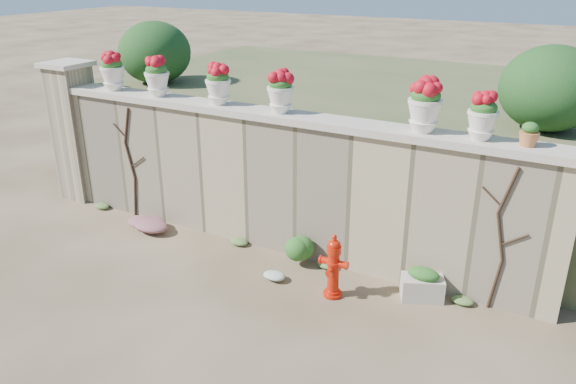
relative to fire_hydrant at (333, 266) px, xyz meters
The scene contains 21 objects.
ground 1.68m from the fire_hydrant, 146.76° to the right, with size 80.00×80.00×0.00m, color #493824.
stone_wall 1.73m from the fire_hydrant, 146.08° to the left, with size 8.00×0.40×2.00m, color tan.
wall_cap 2.29m from the fire_hydrant, 146.08° to the left, with size 8.10×0.52×0.10m, color beige.
gate_pillar 5.64m from the fire_hydrant, behind, with size 0.72×0.72×2.48m.
raised_fill 4.36m from the fire_hydrant, 108.25° to the left, with size 9.00×6.00×2.00m, color #384C23.
back_shrub_left 5.44m from the fire_hydrant, 155.13° to the left, with size 1.30×1.30×1.10m, color #143814.
back_shrub_right 3.62m from the fire_hydrant, 45.92° to the left, with size 1.30×1.30×1.10m, color #143814.
vine_left 4.12m from the fire_hydrant, behind, with size 0.60×0.04×1.91m.
vine_right 2.07m from the fire_hydrant, 20.28° to the left, with size 0.60×0.04×1.91m.
fire_hydrant is the anchor object (origin of this frame).
planter_box 1.18m from the fire_hydrant, 25.25° to the left, with size 0.61×0.50×0.44m.
green_shrub 0.99m from the fire_hydrant, 149.41° to the left, with size 0.62×0.56×0.59m, color #1E5119.
magenta_clump 3.43m from the fire_hydrant, behind, with size 0.98×0.65×0.26m, color #B1236A.
white_flowers 0.90m from the fire_hydrant, behind, with size 0.45×0.36×0.16m, color white.
urn_pot_0 4.93m from the fire_hydrant, 168.37° to the left, with size 0.39×0.39×0.62m.
urn_pot_1 4.10m from the fire_hydrant, 165.36° to the left, with size 0.39×0.39×0.60m.
urn_pot_2 3.17m from the fire_hydrant, 158.63° to the left, with size 0.38×0.38×0.59m.
urn_pot_3 2.50m from the fire_hydrant, 144.52° to the left, with size 0.38×0.38×0.59m.
urn_pot_4 2.31m from the fire_hydrant, 50.65° to the left, with size 0.42×0.42×0.66m.
urn_pot_5 2.58m from the fire_hydrant, 32.33° to the left, with size 0.36×0.36×0.56m.
terracotta_pot 2.81m from the fire_hydrant, 24.79° to the left, with size 0.23×0.23×0.27m.
Camera 1 is at (3.85, -4.93, 4.05)m, focal length 35.00 mm.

